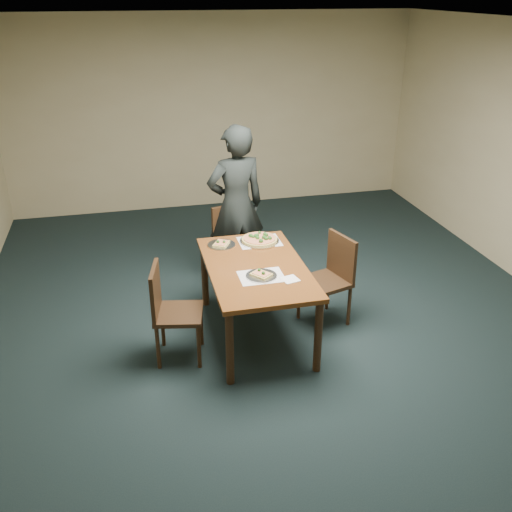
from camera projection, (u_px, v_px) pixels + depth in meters
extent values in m
plane|color=black|center=(286.00, 344.00, 5.46)|extent=(8.00, 8.00, 0.00)
plane|color=tan|center=(213.00, 114.00, 8.37)|extent=(6.00, 0.00, 6.00)
plane|color=white|center=(294.00, 30.00, 4.26)|extent=(8.00, 8.00, 0.00)
cube|color=#562C11|center=(256.00, 268.00, 5.30)|extent=(0.90, 1.50, 0.04)
cylinder|color=black|center=(230.00, 349.00, 4.77)|extent=(0.07, 0.07, 0.70)
cylinder|color=black|center=(205.00, 275.00, 5.98)|extent=(0.07, 0.07, 0.70)
cylinder|color=black|center=(318.00, 337.00, 4.93)|extent=(0.07, 0.07, 0.70)
cylinder|color=black|center=(276.00, 267.00, 6.15)|extent=(0.07, 0.07, 0.70)
cube|color=black|center=(238.00, 249.00, 6.35)|extent=(0.53, 0.53, 0.04)
cylinder|color=black|center=(232.00, 278.00, 6.23)|extent=(0.04, 0.04, 0.43)
cylinder|color=black|center=(216.00, 265.00, 6.50)|extent=(0.04, 0.04, 0.43)
cylinder|color=black|center=(260.00, 270.00, 6.40)|extent=(0.04, 0.04, 0.43)
cylinder|color=black|center=(244.00, 258.00, 6.67)|extent=(0.04, 0.04, 0.43)
cube|color=black|center=(229.00, 223.00, 6.39)|extent=(0.41, 0.17, 0.44)
cube|color=black|center=(179.00, 314.00, 5.09)|extent=(0.49, 0.49, 0.04)
cylinder|color=black|center=(199.00, 347.00, 5.03)|extent=(0.04, 0.04, 0.43)
cylinder|color=black|center=(158.00, 348.00, 5.02)|extent=(0.04, 0.04, 0.43)
cylinder|color=black|center=(201.00, 325.00, 5.36)|extent=(0.04, 0.04, 0.43)
cylinder|color=black|center=(163.00, 326.00, 5.35)|extent=(0.04, 0.04, 0.43)
cube|color=black|center=(155.00, 291.00, 4.98)|extent=(0.12, 0.42, 0.44)
cube|color=black|center=(325.00, 282.00, 5.63)|extent=(0.52, 0.52, 0.04)
cylinder|color=black|center=(299.00, 300.00, 5.79)|extent=(0.04, 0.04, 0.43)
cylinder|color=black|center=(327.00, 291.00, 5.96)|extent=(0.04, 0.04, 0.43)
cylinder|color=black|center=(320.00, 316.00, 5.51)|extent=(0.04, 0.04, 0.43)
cylinder|color=black|center=(349.00, 306.00, 5.67)|extent=(0.04, 0.04, 0.43)
cube|color=black|center=(342.00, 256.00, 5.62)|extent=(0.16, 0.41, 0.44)
imported|color=black|center=(236.00, 206.00, 6.30)|extent=(0.72, 0.53, 1.80)
cube|color=white|center=(259.00, 241.00, 5.79)|extent=(0.42, 0.32, 0.00)
cube|color=white|center=(261.00, 276.00, 5.09)|extent=(0.40, 0.30, 0.00)
cylinder|color=silver|center=(259.00, 241.00, 5.78)|extent=(0.40, 0.40, 0.01)
cylinder|color=#B89A47|center=(259.00, 239.00, 5.78)|extent=(0.36, 0.36, 0.02)
cylinder|color=#F5C780|center=(259.00, 238.00, 5.77)|extent=(0.32, 0.32, 0.01)
sphere|color=#1D4916|center=(251.00, 236.00, 5.78)|extent=(0.04, 0.04, 0.04)
sphere|color=#1D4916|center=(258.00, 238.00, 5.74)|extent=(0.04, 0.04, 0.04)
sphere|color=#1D4916|center=(270.00, 238.00, 5.73)|extent=(0.04, 0.04, 0.04)
sphere|color=#1D4916|center=(264.00, 237.00, 5.75)|extent=(0.04, 0.04, 0.04)
sphere|color=#1D4916|center=(253.00, 237.00, 5.77)|extent=(0.03, 0.03, 0.03)
sphere|color=#1D4916|center=(250.00, 235.00, 5.80)|extent=(0.03, 0.03, 0.03)
sphere|color=#1D4916|center=(269.00, 237.00, 5.76)|extent=(0.03, 0.03, 0.03)
sphere|color=#1D4916|center=(266.00, 235.00, 5.81)|extent=(0.04, 0.04, 0.04)
sphere|color=#1D4916|center=(265.00, 234.00, 5.83)|extent=(0.04, 0.04, 0.04)
sphere|color=#1D4916|center=(257.00, 235.00, 5.81)|extent=(0.03, 0.03, 0.03)
sphere|color=#1D4916|center=(266.00, 239.00, 5.72)|extent=(0.04, 0.04, 0.04)
sphere|color=#1D4916|center=(261.00, 241.00, 5.67)|extent=(0.04, 0.04, 0.04)
sphere|color=#1D4916|center=(260.00, 233.00, 5.87)|extent=(0.03, 0.03, 0.03)
sphere|color=#1D4916|center=(256.00, 236.00, 5.78)|extent=(0.04, 0.04, 0.04)
cylinder|color=silver|center=(261.00, 276.00, 5.09)|extent=(0.28, 0.28, 0.01)
cube|color=#B89A47|center=(261.00, 274.00, 5.08)|extent=(0.21, 0.21, 0.02)
cube|color=#F5C780|center=(261.00, 273.00, 5.08)|extent=(0.17, 0.17, 0.01)
sphere|color=#1D4916|center=(259.00, 270.00, 5.12)|extent=(0.03, 0.03, 0.03)
sphere|color=#1D4916|center=(263.00, 273.00, 5.06)|extent=(0.03, 0.03, 0.03)
cylinder|color=silver|center=(221.00, 245.00, 5.70)|extent=(0.28, 0.28, 0.01)
cube|color=#B89A47|center=(221.00, 244.00, 5.70)|extent=(0.20, 0.21, 0.02)
cube|color=#F5C780|center=(221.00, 243.00, 5.69)|extent=(0.16, 0.17, 0.01)
sphere|color=#1D4916|center=(224.00, 242.00, 5.68)|extent=(0.03, 0.03, 0.03)
sphere|color=#1D4916|center=(218.00, 242.00, 5.68)|extent=(0.03, 0.03, 0.03)
cube|color=white|center=(290.00, 279.00, 5.04)|extent=(0.17, 0.17, 0.01)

